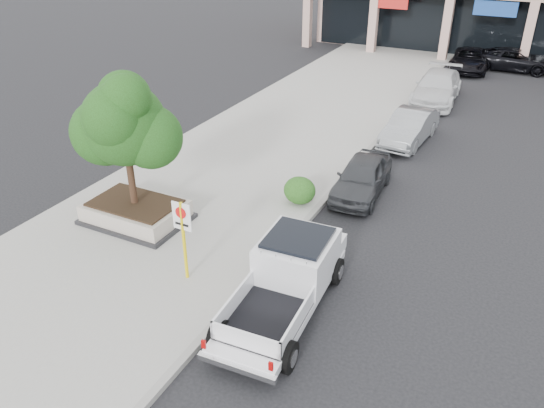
# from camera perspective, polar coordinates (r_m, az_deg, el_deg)

# --- Properties ---
(ground) EXTENTS (120.00, 120.00, 0.00)m
(ground) POSITION_cam_1_polar(r_m,az_deg,el_deg) (14.32, 4.36, -9.27)
(ground) COLOR black
(ground) RESTS_ON ground
(sidewalk) EXTENTS (8.00, 52.00, 0.15)m
(sidewalk) POSITION_cam_1_polar(r_m,az_deg,el_deg) (21.01, -3.04, 4.18)
(sidewalk) COLOR gray
(sidewalk) RESTS_ON ground
(curb) EXTENTS (0.20, 52.00, 0.15)m
(curb) POSITION_cam_1_polar(r_m,az_deg,el_deg) (19.52, 7.09, 1.97)
(curb) COLOR gray
(curb) RESTS_ON ground
(planter) EXTENTS (3.20, 2.20, 0.68)m
(planter) POSITION_cam_1_polar(r_m,az_deg,el_deg) (17.41, -14.42, -0.80)
(planter) COLOR black
(planter) RESTS_ON sidewalk
(planter_tree) EXTENTS (2.90, 2.55, 4.00)m
(planter_tree) POSITION_cam_1_polar(r_m,az_deg,el_deg) (16.24, -14.96, 8.39)
(planter_tree) COLOR black
(planter_tree) RESTS_ON planter
(no_parking_sign) EXTENTS (0.55, 0.09, 2.30)m
(no_parking_sign) POSITION_cam_1_polar(r_m,az_deg,el_deg) (13.86, -9.55, -2.83)
(no_parking_sign) COLOR yellow
(no_parking_sign) RESTS_ON sidewalk
(hedge) EXTENTS (1.10, 0.99, 0.93)m
(hedge) POSITION_cam_1_polar(r_m,az_deg,el_deg) (17.88, 2.99, 1.47)
(hedge) COLOR #1E4213
(hedge) RESTS_ON sidewalk
(pickup_truck) EXTENTS (2.26, 5.39, 1.67)m
(pickup_truck) POSITION_cam_1_polar(r_m,az_deg,el_deg) (13.13, 1.19, -8.62)
(pickup_truck) COLOR white
(pickup_truck) RESTS_ON ground
(curb_car_a) EXTENTS (1.78, 3.96, 1.32)m
(curb_car_a) POSITION_cam_1_polar(r_m,az_deg,el_deg) (18.97, 9.65, 2.90)
(curb_car_a) COLOR #303236
(curb_car_a) RESTS_ON ground
(curb_car_b) EXTENTS (1.77, 4.28, 1.38)m
(curb_car_b) POSITION_cam_1_polar(r_m,az_deg,el_deg) (23.92, 14.59, 7.99)
(curb_car_b) COLOR gray
(curb_car_b) RESTS_ON ground
(curb_car_c) EXTENTS (2.41, 5.38, 1.53)m
(curb_car_c) POSITION_cam_1_polar(r_m,az_deg,el_deg) (29.93, 17.33, 11.90)
(curb_car_c) COLOR silver
(curb_car_c) RESTS_ON ground
(curb_car_d) EXTENTS (2.50, 4.96, 1.34)m
(curb_car_d) POSITION_cam_1_polar(r_m,az_deg,el_deg) (37.01, 20.52, 14.32)
(curb_car_d) COLOR black
(curb_car_d) RESTS_ON ground
(lot_car_d) EXTENTS (4.95, 2.29, 1.37)m
(lot_car_d) POSITION_cam_1_polar(r_m,az_deg,el_deg) (38.01, 24.71, 13.90)
(lot_car_d) COLOR black
(lot_car_d) RESTS_ON ground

